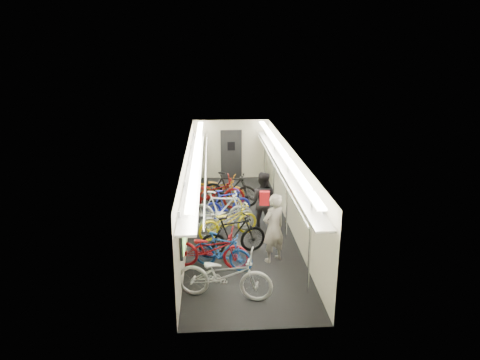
{
  "coord_description": "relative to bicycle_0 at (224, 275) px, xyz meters",
  "views": [
    {
      "loc": [
        -0.78,
        -11.9,
        5.16
      ],
      "look_at": [
        0.09,
        0.95,
        1.15
      ],
      "focal_mm": 32.0,
      "sensor_mm": 36.0,
      "label": 1
    }
  ],
  "objects": [
    {
      "name": "bicycle_4",
      "position": [
        0.2,
        3.08,
        -0.07
      ],
      "size": [
        1.92,
        1.33,
        0.95
      ],
      "primitive_type": "imported",
      "rotation": [
        0.0,
        0.0,
        2.0
      ],
      "color": "yellow",
      "rests_on": "ground"
    },
    {
      "name": "bicycle_1",
      "position": [
        -0.01,
        1.26,
        -0.08
      ],
      "size": [
        1.59,
        1.04,
        0.93
      ],
      "primitive_type": "imported",
      "rotation": [
        0.0,
        0.0,
        1.14
      ],
      "color": "navy",
      "rests_on": "ground"
    },
    {
      "name": "passenger_mid",
      "position": [
        1.23,
        3.63,
        0.32
      ],
      "size": [
        1.0,
        0.88,
        1.74
      ],
      "primitive_type": "imported",
      "rotation": [
        0.0,
        0.0,
        2.84
      ],
      "color": "black",
      "rests_on": "ground"
    },
    {
      "name": "bicycle_6",
      "position": [
        0.17,
        3.3,
        -0.07
      ],
      "size": [
        1.91,
        1.31,
        0.95
      ],
      "primitive_type": "imported",
      "rotation": [
        0.0,
        0.0,
        1.99
      ],
      "color": "#A7A7AB",
      "rests_on": "ground"
    },
    {
      "name": "backpack",
      "position": [
        1.17,
        2.69,
        0.73
      ],
      "size": [
        0.27,
        0.17,
        0.38
      ],
      "primitive_type": "cube",
      "rotation": [
        0.0,
        0.0,
        -0.12
      ],
      "color": "red",
      "rests_on": "passenger_near"
    },
    {
      "name": "train_car_shell",
      "position": [
        0.2,
        4.56,
        1.11
      ],
      "size": [
        10.0,
        10.0,
        10.0
      ],
      "color": "black",
      "rests_on": "ground"
    },
    {
      "name": "bicycle_3",
      "position": [
        0.28,
        1.97,
        0.0
      ],
      "size": [
        1.89,
        1.03,
        1.09
      ],
      "primitive_type": "imported",
      "rotation": [
        0.0,
        0.0,
        1.87
      ],
      "color": "black",
      "rests_on": "ground"
    },
    {
      "name": "bicycle_0",
      "position": [
        0.0,
        0.0,
        0.0
      ],
      "size": [
        2.19,
        1.19,
        1.09
      ],
      "primitive_type": "imported",
      "rotation": [
        0.0,
        0.0,
        1.34
      ],
      "color": "#B0B1B5",
      "rests_on": "ground"
    },
    {
      "name": "bicycle_10",
      "position": [
        0.01,
        5.99,
        -0.06
      ],
      "size": [
        1.95,
        1.23,
        0.97
      ],
      "primitive_type": "imported",
      "rotation": [
        0.0,
        0.0,
        1.23
      ],
      "color": "orange",
      "rests_on": "ground"
    },
    {
      "name": "bicycle_7",
      "position": [
        0.21,
        4.42,
        -0.06
      ],
      "size": [
        1.69,
        1.0,
        0.98
      ],
      "primitive_type": "imported",
      "rotation": [
        0.0,
        0.0,
        1.93
      ],
      "color": "#1B25A7",
      "rests_on": "ground"
    },
    {
      "name": "passenger_near",
      "position": [
        1.27,
        1.59,
        0.34
      ],
      "size": [
        0.77,
        0.7,
        1.77
      ],
      "primitive_type": "imported",
      "rotation": [
        0.0,
        0.0,
        3.69
      ],
      "color": "gray",
      "rests_on": "ground"
    },
    {
      "name": "bicycle_5",
      "position": [
        0.03,
        3.75,
        0.03
      ],
      "size": [
        1.96,
        0.8,
        1.14
      ],
      "primitive_type": "imported",
      "rotation": [
        0.0,
        0.0,
        1.43
      ],
      "color": "silver",
      "rests_on": "ground"
    },
    {
      "name": "bicycle_8",
      "position": [
        -0.24,
        5.21,
        0.03
      ],
      "size": [
        2.24,
        0.98,
        1.14
      ],
      "primitive_type": "imported",
      "rotation": [
        0.0,
        0.0,
        1.68
      ],
      "color": "maroon",
      "rests_on": "ground"
    },
    {
      "name": "bicycle_2",
      "position": [
        -0.3,
        1.33,
        -0.05
      ],
      "size": [
        1.99,
        1.03,
        0.99
      ],
      "primitive_type": "imported",
      "rotation": [
        0.0,
        0.0,
        1.37
      ],
      "color": "maroon",
      "rests_on": "ground"
    },
    {
      "name": "bicycle_9",
      "position": [
        0.38,
        5.61,
        0.04
      ],
      "size": [
        2.01,
        1.17,
        1.16
      ],
      "primitive_type": "imported",
      "rotation": [
        0.0,
        0.0,
        1.22
      ],
      "color": "black",
      "rests_on": "ground"
    }
  ]
}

